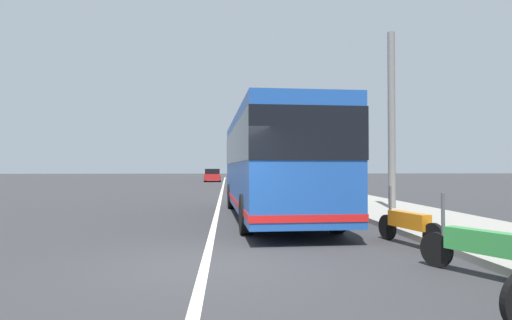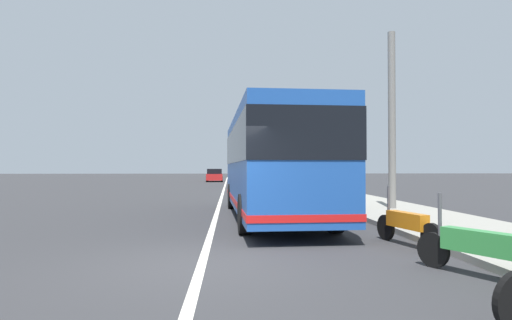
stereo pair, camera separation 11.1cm
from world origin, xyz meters
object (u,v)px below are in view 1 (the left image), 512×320
motorcycle_nearest_curb (408,224)px  utility_pole (392,122)px  motorcycle_far_end (487,248)px  car_behind_bus (239,178)px  car_far_distant (212,175)px  coach_bus (272,160)px  car_side_street (239,175)px

motorcycle_nearest_curb → utility_pole: size_ratio=0.30×
motorcycle_far_end → car_behind_bus: size_ratio=0.45×
motorcycle_nearest_curb → car_behind_bus: 27.48m
car_far_distant → utility_pole: (-34.70, -7.93, 2.66)m
coach_bus → motorcycle_far_end: size_ratio=4.99×
coach_bus → motorcycle_nearest_curb: (-5.08, -2.37, -1.46)m
motorcycle_nearest_curb → car_behind_bus: size_ratio=0.43×
coach_bus → car_side_street: 39.86m
motorcycle_far_end → utility_pole: (9.36, -2.31, 2.92)m
car_behind_bus → coach_bus: bearing=179.2°
motorcycle_nearest_curb → utility_pole: (6.69, -2.33, 2.93)m
coach_bus → utility_pole: utility_pole is taller
car_behind_bus → motorcycle_nearest_curb: bearing=-176.0°
motorcycle_far_end → motorcycle_nearest_curb: (2.68, 0.02, -0.01)m
coach_bus → car_behind_bus: coach_bus is taller
coach_bus → car_far_distant: bearing=2.6°
coach_bus → car_behind_bus: size_ratio=2.24×
motorcycle_nearest_curb → utility_pole: bearing=-33.2°
car_side_street → car_far_distant: car_far_distant is taller
motorcycle_far_end → car_far_distant: (44.06, 5.62, 0.26)m
car_side_street → utility_pole: 38.62m
motorcycle_far_end → car_side_street: bearing=-24.1°
car_side_street → utility_pole: size_ratio=0.68×
car_far_distant → utility_pole: size_ratio=0.66×
car_behind_bus → car_far_distant: size_ratio=1.06×
car_side_street → utility_pole: (-38.23, -4.73, 2.67)m
motorcycle_far_end → motorcycle_nearest_curb: size_ratio=1.04×
car_behind_bus → car_far_distant: car_far_distant is taller
coach_bus → car_far_distant: 36.47m
motorcycle_nearest_curb → car_side_street: 44.98m
coach_bus → motorcycle_nearest_curb: size_ratio=5.17×
coach_bus → car_behind_bus: bearing=-1.4°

